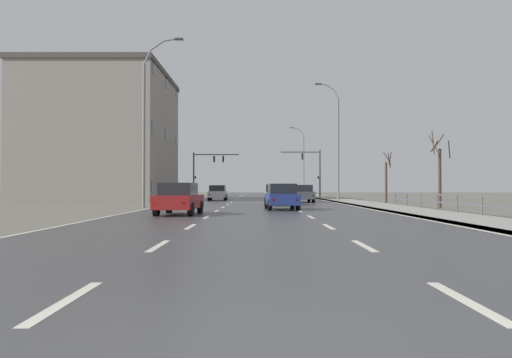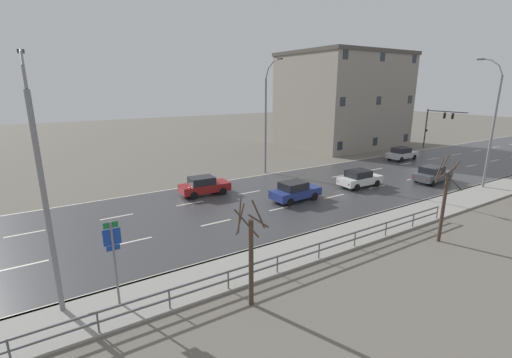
{
  "view_description": "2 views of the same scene",
  "coord_description": "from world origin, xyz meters",
  "views": [
    {
      "loc": [
        -0.12,
        -3.71,
        1.35
      ],
      "look_at": [
        0.09,
        67.47,
        2.57
      ],
      "focal_mm": 34.31,
      "sensor_mm": 36.0,
      "label": 1
    },
    {
      "loc": [
        22.11,
        8.89,
        8.84
      ],
      "look_at": [
        0.0,
        22.82,
        1.86
      ],
      "focal_mm": 24.43,
      "sensor_mm": 36.0,
      "label": 2
    }
  ],
  "objects": [
    {
      "name": "car_near_left",
      "position": [
        -3.87,
        20.11,
        0.8
      ],
      "size": [
        2.01,
        4.19,
        1.57
      ],
      "rotation": [
        0.0,
        0.0,
        -0.05
      ],
      "color": "maroon",
      "rests_on": "ground"
    },
    {
      "name": "ground_plane",
      "position": [
        0.0,
        48.0,
        -0.06
      ],
      "size": [
        160.0,
        160.0,
        0.12
      ],
      "color": "#666056"
    },
    {
      "name": "traffic_signal_left",
      "position": [
        -6.42,
        57.18,
        3.98
      ],
      "size": [
        5.75,
        0.36,
        5.7
      ],
      "color": "#38383A",
      "rests_on": "ground"
    },
    {
      "name": "bare_tree_near",
      "position": [
        11.24,
        15.48,
        2.26
      ],
      "size": [
        1.32,
        1.28,
        4.79
      ],
      "color": "#423328",
      "rests_on": "ground"
    },
    {
      "name": "street_lamp_foreground",
      "position": [
        7.46,
        8.8,
        5.02
      ],
      "size": [
        2.28,
        0.24,
        10.21
      ],
      "color": "slate",
      "rests_on": "ground"
    },
    {
      "name": "brick_building",
      "position": [
        -16.54,
        48.58,
        6.83
      ],
      "size": [
        13.81,
        16.33,
        13.65
      ],
      "color": "gray",
      "rests_on": "ground"
    },
    {
      "name": "car_near_right",
      "position": [
        -4.08,
        46.7,
        0.8
      ],
      "size": [
        1.85,
        4.11,
        1.57
      ],
      "rotation": [
        0.0,
        0.0,
        0.0
      ],
      "color": "#B7B7BC",
      "rests_on": "ground"
    },
    {
      "name": "highway_sign",
      "position": [
        8.39,
        10.83,
        2.4
      ],
      "size": [
        0.09,
        0.68,
        3.75
      ],
      "color": "slate",
      "rests_on": "ground"
    },
    {
      "name": "street_lamp_midground",
      "position": [
        7.48,
        42.07,
        5.5
      ],
      "size": [
        2.24,
        0.24,
        11.18
      ],
      "color": "slate",
      "rests_on": "ground"
    },
    {
      "name": "bare_tree_mid",
      "position": [
        11.84,
        28.09,
        2.34
      ],
      "size": [
        1.4,
        1.48,
        5.12
      ],
      "color": "#423328",
      "rests_on": "ground"
    },
    {
      "name": "road_asphalt_strip",
      "position": [
        0.0,
        60.0,
        0.01
      ],
      "size": [
        14.0,
        120.0,
        0.03
      ],
      "color": "#3D3D3F",
      "rests_on": "ground"
    },
    {
      "name": "street_lamp_left_bank",
      "position": [
        -7.43,
        28.76,
        5.55
      ],
      "size": [
        2.71,
        0.24,
        11.37
      ],
      "color": "slate",
      "rests_on": "ground"
    },
    {
      "name": "car_mid_centre",
      "position": [
        1.42,
        25.58,
        0.8
      ],
      "size": [
        2.0,
        4.19,
        1.57
      ],
      "rotation": [
        0.0,
        0.0,
        0.05
      ],
      "color": "navy",
      "rests_on": "ground"
    },
    {
      "name": "guardrail",
      "position": [
        9.85,
        17.83,
        0.71
      ],
      "size": [
        0.07,
        26.78,
        1.0
      ],
      "color": "#515459",
      "rests_on": "ground"
    },
    {
      "name": "car_distant",
      "position": [
        4.01,
        40.02,
        0.8
      ],
      "size": [
        1.99,
        4.18,
        1.57
      ],
      "rotation": [
        0.0,
        0.0,
        0.05
      ],
      "color": "#474C51",
      "rests_on": "ground"
    },
    {
      "name": "car_far_left",
      "position": [
        1.43,
        32.98,
        0.8
      ],
      "size": [
        1.92,
        4.14,
        1.57
      ],
      "rotation": [
        0.0,
        0.0,
        -0.03
      ],
      "color": "silver",
      "rests_on": "ground"
    }
  ]
}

